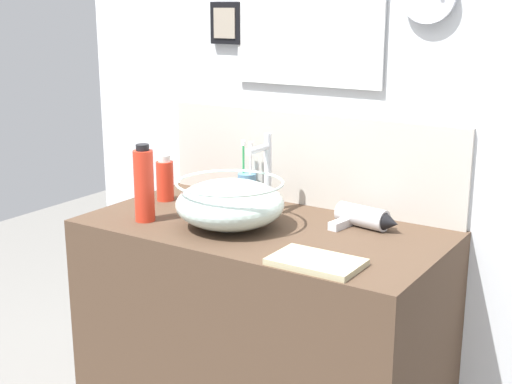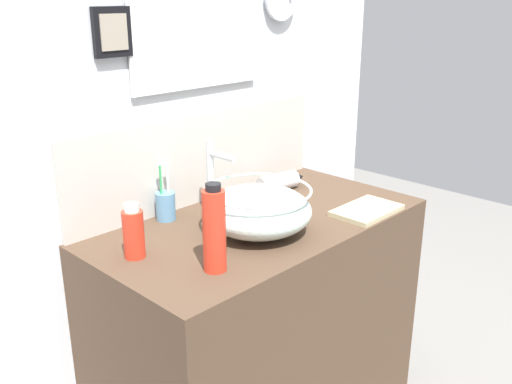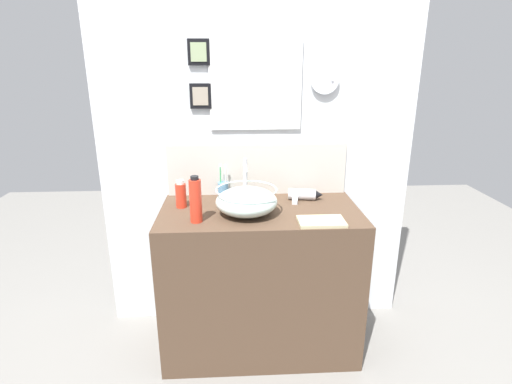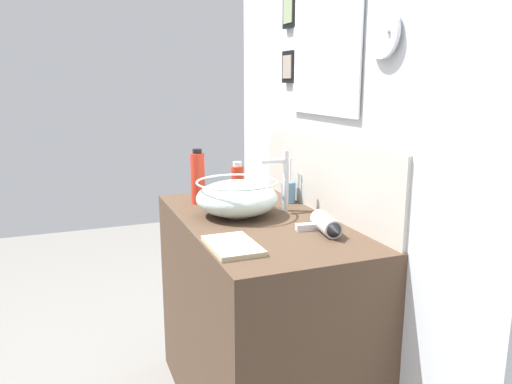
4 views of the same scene
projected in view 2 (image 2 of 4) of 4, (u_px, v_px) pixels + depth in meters
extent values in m
cube|color=#4C3828|center=(261.00, 336.00, 1.92)|extent=(1.06, 0.56, 0.84)
cube|color=silver|center=(193.00, 92.00, 1.86)|extent=(1.83, 0.06, 2.40)
cube|color=beige|center=(203.00, 158.00, 1.91)|extent=(1.04, 0.02, 0.30)
cube|color=white|center=(195.00, 9.00, 1.75)|extent=(0.45, 0.01, 0.42)
cube|color=white|center=(196.00, 9.00, 1.74)|extent=(0.51, 0.01, 0.48)
cube|color=black|center=(112.00, 32.00, 1.55)|extent=(0.12, 0.02, 0.13)
cube|color=gray|center=(114.00, 32.00, 1.55)|extent=(0.08, 0.01, 0.10)
ellipsoid|color=silver|center=(258.00, 211.00, 1.67)|extent=(0.32, 0.32, 0.14)
torus|color=silver|center=(258.00, 190.00, 1.65)|extent=(0.32, 0.32, 0.01)
torus|color=#B2B7BC|center=(258.00, 231.00, 1.69)|extent=(0.12, 0.12, 0.01)
cylinder|color=silver|center=(211.00, 183.00, 1.79)|extent=(0.02, 0.02, 0.22)
cylinder|color=silver|center=(222.00, 156.00, 1.72)|extent=(0.02, 0.11, 0.02)
cylinder|color=silver|center=(210.00, 145.00, 1.75)|extent=(0.02, 0.02, 0.03)
cylinder|color=silver|center=(278.00, 182.00, 2.04)|extent=(0.16, 0.09, 0.06)
cone|color=black|center=(298.00, 177.00, 2.09)|extent=(0.05, 0.06, 0.05)
cube|color=silver|center=(278.00, 193.00, 1.98)|extent=(0.04, 0.09, 0.02)
cylinder|color=#598CB2|center=(166.00, 206.00, 1.77)|extent=(0.06, 0.06, 0.09)
cylinder|color=white|center=(168.00, 191.00, 1.77)|extent=(0.01, 0.01, 0.17)
cube|color=white|center=(167.00, 161.00, 1.74)|extent=(0.01, 0.01, 0.02)
cylinder|color=green|center=(161.00, 192.00, 1.75)|extent=(0.01, 0.01, 0.18)
cube|color=white|center=(160.00, 162.00, 1.72)|extent=(0.01, 0.01, 0.02)
cylinder|color=red|center=(214.00, 231.00, 1.43)|extent=(0.06, 0.06, 0.22)
cylinder|color=black|center=(213.00, 187.00, 1.39)|extent=(0.04, 0.04, 0.02)
cylinder|color=red|center=(134.00, 234.00, 1.51)|extent=(0.06, 0.06, 0.13)
cylinder|color=silver|center=(132.00, 208.00, 1.49)|extent=(0.04, 0.04, 0.02)
cube|color=tan|center=(367.00, 210.00, 1.84)|extent=(0.23, 0.14, 0.02)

